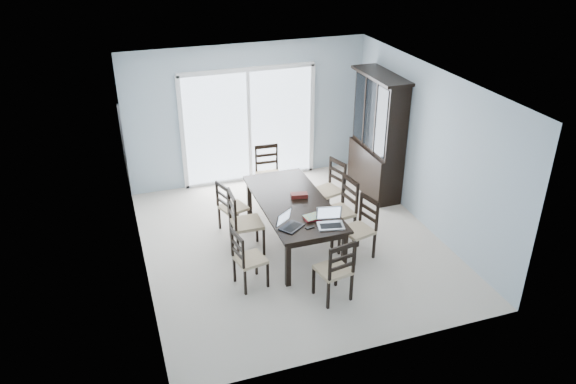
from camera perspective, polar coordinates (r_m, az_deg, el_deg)
name	(u,v)px	position (r m, az deg, el deg)	size (l,w,h in m)	color
floor	(293,243)	(8.83, 0.49, -5.24)	(5.00, 5.00, 0.00)	beige
ceiling	(294,81)	(7.75, 0.56, 11.20)	(5.00, 5.00, 0.00)	white
back_wall	(248,114)	(10.43, -4.05, 7.89)	(4.50, 0.02, 2.60)	#A0B2BF
wall_left	(136,191)	(7.83, -15.22, 0.13)	(0.02, 5.00, 2.60)	#A0B2BF
wall_right	(428,149)	(9.14, 14.00, 4.27)	(0.02, 5.00, 2.60)	#A0B2BF
balcony	(238,160)	(11.83, -5.11, 3.22)	(4.50, 2.00, 0.10)	gray
railing	(226,118)	(12.51, -6.36, 7.49)	(4.50, 0.06, 1.10)	#99999E
dining_table	(293,206)	(8.49, 0.50, -1.41)	(1.00, 2.20, 0.75)	black
china_hutch	(378,136)	(10.11, 9.08, 5.59)	(0.50, 1.38, 2.20)	black
sliding_door	(249,126)	(10.48, -3.98, 6.75)	(2.52, 0.05, 2.18)	silver
chair_left_near	(244,254)	(7.64, -4.45, -6.26)	(0.46, 0.45, 1.01)	black
chair_left_mid	(240,216)	(8.35, -4.88, -2.45)	(0.46, 0.45, 1.17)	black
chair_left_far	(228,202)	(8.92, -6.07, -1.04)	(0.49, 0.48, 1.02)	black
chair_right_near	(363,221)	(8.36, 7.61, -2.95)	(0.51, 0.50, 1.08)	black
chair_right_mid	(343,203)	(8.72, 5.64, -1.08)	(0.51, 0.50, 1.18)	black
chair_right_far	(332,182)	(9.44, 4.52, 1.01)	(0.53, 0.52, 1.10)	black
chair_end_near	(337,265)	(7.36, 5.02, -7.41)	(0.47, 0.48, 1.08)	black
chair_end_far	(268,167)	(9.95, -2.05, 2.59)	(0.44, 0.46, 1.13)	black
laptop_dark	(292,224)	(7.75, 0.38, -3.29)	(0.40, 0.38, 0.22)	black
laptop_silver	(331,223)	(7.80, 4.37, -3.12)	(0.41, 0.32, 0.25)	#B2B2B4
book_stack	(312,217)	(7.99, 2.49, -2.60)	(0.27, 0.22, 0.04)	maroon
cell_phone	(310,227)	(7.77, 2.23, -3.62)	(0.12, 0.06, 0.01)	black
game_box	(299,195)	(8.55, 1.14, -0.34)	(0.26, 0.13, 0.06)	#480E10
hot_tub	(211,145)	(11.42, -7.84, 4.76)	(1.83, 1.68, 0.85)	brown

